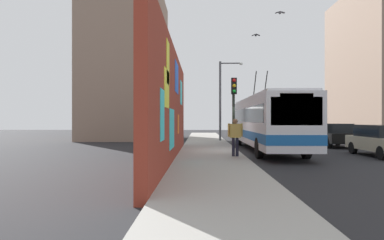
% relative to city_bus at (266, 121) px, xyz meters
% --- Properties ---
extents(ground_plane, '(80.00, 80.00, 0.00)m').
position_rel_city_bus_xyz_m(ground_plane, '(-1.43, 1.80, -1.75)').
color(ground_plane, '#232326').
extents(sidewalk_slab, '(48.00, 3.20, 0.15)m').
position_rel_city_bus_xyz_m(sidewalk_slab, '(-1.43, 3.40, -1.68)').
color(sidewalk_slab, '#9E9B93').
rests_on(sidewalk_slab, ground_plane).
extents(graffiti_wall, '(14.69, 0.32, 4.93)m').
position_rel_city_bus_xyz_m(graffiti_wall, '(-5.09, 5.15, 0.72)').
color(graffiti_wall, maroon).
rests_on(graffiti_wall, ground_plane).
extents(building_far_left, '(9.63, 7.01, 14.03)m').
position_rel_city_bus_xyz_m(building_far_left, '(11.86, 11.00, 5.26)').
color(building_far_left, gray).
rests_on(building_far_left, ground_plane).
extents(building_far_right, '(12.87, 6.12, 15.72)m').
position_rel_city_bus_xyz_m(building_far_right, '(15.94, -15.20, 6.10)').
color(building_far_right, gray).
rests_on(building_far_right, ground_plane).
extents(city_bus, '(12.17, 2.49, 4.92)m').
position_rel_city_bus_xyz_m(city_bus, '(0.00, 0.00, 0.00)').
color(city_bus, silver).
rests_on(city_bus, ground_plane).
extents(parked_car_champagne, '(4.16, 1.86, 1.58)m').
position_rel_city_bus_xyz_m(parked_car_champagne, '(-2.93, -5.20, -0.92)').
color(parked_car_champagne, '#C6B793').
rests_on(parked_car_champagne, ground_plane).
extents(parked_car_black, '(4.07, 1.94, 1.58)m').
position_rel_city_bus_xyz_m(parked_car_black, '(2.91, -5.20, -0.92)').
color(parked_car_black, black).
rests_on(parked_car_black, ground_plane).
extents(parked_car_white, '(4.11, 1.79, 1.58)m').
position_rel_city_bus_xyz_m(parked_car_white, '(8.27, -5.20, -0.92)').
color(parked_car_white, white).
rests_on(parked_car_white, ground_plane).
extents(parked_car_silver, '(4.63, 1.93, 1.58)m').
position_rel_city_bus_xyz_m(parked_car_silver, '(13.66, -5.20, -0.92)').
color(parked_car_silver, '#B7B7BC').
rests_on(parked_car_silver, ground_plane).
extents(pedestrian_at_curb, '(0.23, 0.69, 1.73)m').
position_rel_city_bus_xyz_m(pedestrian_at_curb, '(-4.25, 2.27, -0.58)').
color(pedestrian_at_curb, '#1E1E2D').
rests_on(pedestrian_at_curb, sidewalk_slab).
extents(traffic_light, '(0.49, 0.28, 3.88)m').
position_rel_city_bus_xyz_m(traffic_light, '(-2.44, 2.15, 1.02)').
color(traffic_light, '#2D382D').
rests_on(traffic_light, sidewalk_slab).
extents(street_lamp, '(0.44, 1.93, 6.45)m').
position_rel_city_bus_xyz_m(street_lamp, '(7.02, 2.03, 2.13)').
color(street_lamp, '#4C4C51').
rests_on(street_lamp, sidewalk_slab).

